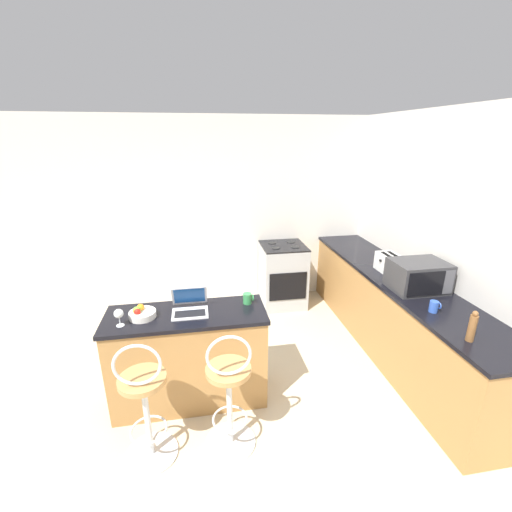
% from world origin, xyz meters
% --- Properties ---
extents(ground_plane, '(20.00, 20.00, 0.00)m').
position_xyz_m(ground_plane, '(0.00, 0.00, 0.00)').
color(ground_plane, '#BCAD8E').
extents(wall_back, '(12.00, 0.06, 2.60)m').
position_xyz_m(wall_back, '(0.00, 2.72, 1.30)').
color(wall_back, silver).
rests_on(wall_back, ground_plane).
extents(breakfast_bar, '(1.37, 0.52, 0.89)m').
position_xyz_m(breakfast_bar, '(-0.30, 0.63, 0.45)').
color(breakfast_bar, '#9E703D').
rests_on(breakfast_bar, ground_plane).
extents(counter_right, '(0.64, 3.22, 0.89)m').
position_xyz_m(counter_right, '(1.94, 1.10, 0.45)').
color(counter_right, '#9E703D').
rests_on(counter_right, ground_plane).
extents(bar_stool_near, '(0.40, 0.40, 1.05)m').
position_xyz_m(bar_stool_near, '(-0.61, 0.05, 0.50)').
color(bar_stool_near, silver).
rests_on(bar_stool_near, ground_plane).
extents(bar_stool_far, '(0.40, 0.40, 1.05)m').
position_xyz_m(bar_stool_far, '(0.00, 0.05, 0.50)').
color(bar_stool_far, silver).
rests_on(bar_stool_far, ground_plane).
extents(laptop, '(0.30, 0.28, 0.21)m').
position_xyz_m(laptop, '(-0.27, 0.67, 0.95)').
color(laptop, silver).
rests_on(laptop, breakfast_bar).
extents(microwave, '(0.51, 0.39, 0.29)m').
position_xyz_m(microwave, '(1.93, 0.74, 1.04)').
color(microwave, '#2D2D30').
rests_on(microwave, counter_right).
extents(toaster, '(0.22, 0.31, 0.20)m').
position_xyz_m(toaster, '(1.90, 1.22, 0.99)').
color(toaster, silver).
rests_on(toaster, counter_right).
extents(stove_range, '(0.61, 0.61, 0.90)m').
position_xyz_m(stove_range, '(0.99, 2.37, 0.45)').
color(stove_range, '#9EA3A8').
rests_on(stove_range, ground_plane).
extents(wine_glass_tall, '(0.07, 0.07, 0.15)m').
position_xyz_m(wine_glass_tall, '(-0.82, 0.52, 1.00)').
color(wine_glass_tall, silver).
rests_on(wine_glass_tall, breakfast_bar).
extents(mug_blue, '(0.09, 0.07, 0.10)m').
position_xyz_m(mug_blue, '(1.80, 0.30, 0.94)').
color(mug_blue, '#2D51AD').
rests_on(mug_blue, counter_right).
extents(pepper_mill, '(0.05, 0.05, 0.25)m').
position_xyz_m(pepper_mill, '(1.77, -0.14, 1.01)').
color(pepper_mill, brown).
rests_on(pepper_mill, counter_right).
extents(fruit_bowl, '(0.22, 0.22, 0.11)m').
position_xyz_m(fruit_bowl, '(-0.66, 0.62, 0.93)').
color(fruit_bowl, silver).
rests_on(fruit_bowl, breakfast_bar).
extents(mug_green, '(0.10, 0.08, 0.10)m').
position_xyz_m(mug_green, '(0.24, 0.73, 0.94)').
color(mug_green, '#338447').
rests_on(mug_green, breakfast_bar).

